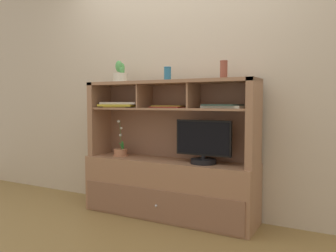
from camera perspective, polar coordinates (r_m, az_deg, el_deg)
floor_plane at (r=3.36m, az=0.00°, el=-14.92°), size 6.00×6.00×0.02m
back_wall at (r=3.40m, az=1.91°, el=9.42°), size 6.00×0.02×2.80m
media_console at (r=3.25m, az=0.04°, el=-8.13°), size 1.66×0.44×1.27m
tv_monitor at (r=3.01m, az=5.91°, el=-3.09°), size 0.51×0.22×0.38m
potted_orchid at (r=3.47m, az=-7.88°, el=-4.20°), size 0.15×0.15×0.36m
magazine_stack_left at (r=2.94m, az=9.08°, el=3.28°), size 0.37×0.25×0.03m
magazine_stack_centre at (r=3.21m, az=0.07°, el=3.24°), size 0.35×0.23×0.02m
magazine_stack_right at (r=3.42m, az=-8.08°, el=3.52°), size 0.42×0.24×0.05m
potted_succulent at (r=3.48m, az=-7.93°, el=8.50°), size 0.16×0.16×0.21m
ceramic_vase at (r=3.18m, az=-0.08°, el=8.70°), size 0.07×0.07×0.13m
accent_vase at (r=2.96m, az=9.26°, el=9.25°), size 0.07×0.07×0.15m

